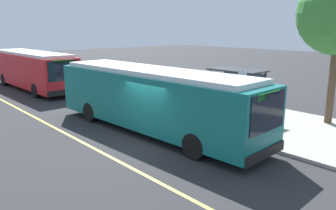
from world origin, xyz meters
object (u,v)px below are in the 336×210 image
at_px(route_sign_post, 242,92).
at_px(pedestrian_commuter, 249,107).
at_px(transit_bus_second, 32,69).
at_px(transit_bus_main, 152,98).
at_px(waiting_bench, 235,106).

xyz_separation_m(route_sign_post, pedestrian_commuter, (-0.22, 0.98, -0.84)).
height_order(transit_bus_second, pedestrian_commuter, transit_bus_second).
relative_size(transit_bus_main, route_sign_post, 4.23).
bearing_deg(transit_bus_main, waiting_bench, 78.95).
xyz_separation_m(waiting_bench, route_sign_post, (2.04, -2.33, 1.32)).
bearing_deg(route_sign_post, transit_bus_second, -171.40).
bearing_deg(waiting_bench, route_sign_post, -48.72).
xyz_separation_m(transit_bus_second, waiting_bench, (15.85, 5.03, -0.98)).
relative_size(waiting_bench, pedestrian_commuter, 0.95).
height_order(transit_bus_main, waiting_bench, transit_bus_main).
relative_size(transit_bus_main, waiting_bench, 7.41).
height_order(waiting_bench, route_sign_post, route_sign_post).
bearing_deg(transit_bus_main, pedestrian_commuter, 52.45).
distance_m(transit_bus_main, route_sign_post, 4.03).
bearing_deg(waiting_bench, transit_bus_second, -162.39).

